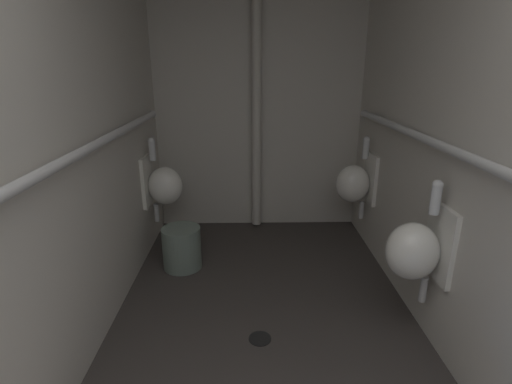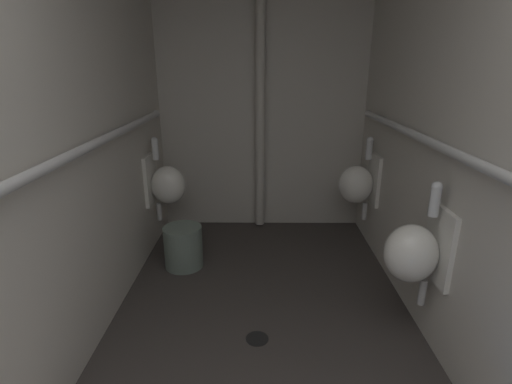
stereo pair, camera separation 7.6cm
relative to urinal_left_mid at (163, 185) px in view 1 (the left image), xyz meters
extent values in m
cube|color=#383330|center=(0.85, -1.29, -0.64)|extent=(2.12, 3.82, 0.08)
cube|color=beige|center=(-0.18, -1.29, 0.73)|extent=(0.06, 3.82, 2.67)
cube|color=beige|center=(1.88, -1.29, 0.73)|extent=(0.06, 3.82, 2.67)
cube|color=beige|center=(0.85, 0.58, 0.73)|extent=(2.12, 0.06, 2.67)
ellipsoid|color=silver|center=(0.02, 0.00, -0.01)|extent=(0.30, 0.26, 0.34)
cube|color=silver|center=(-0.13, 0.00, 0.04)|extent=(0.03, 0.30, 0.44)
cylinder|color=silver|center=(-0.07, 0.00, 0.30)|extent=(0.06, 0.06, 0.16)
sphere|color=silver|center=(-0.07, 0.00, 0.38)|extent=(0.06, 0.06, 0.06)
cylinder|color=#B2B2B2|center=(-0.08, 0.00, -0.26)|extent=(0.04, 0.04, 0.16)
ellipsoid|color=silver|center=(1.68, -1.27, -0.01)|extent=(0.30, 0.26, 0.34)
cube|color=silver|center=(1.83, -1.27, 0.04)|extent=(0.03, 0.30, 0.44)
cylinder|color=silver|center=(1.77, -1.27, 0.30)|extent=(0.06, 0.06, 0.16)
sphere|color=silver|center=(1.77, -1.27, 0.38)|extent=(0.06, 0.06, 0.06)
cylinder|color=#B2B2B2|center=(1.78, -1.27, -0.26)|extent=(0.04, 0.04, 0.16)
ellipsoid|color=silver|center=(1.68, 0.03, -0.01)|extent=(0.30, 0.26, 0.34)
cube|color=silver|center=(1.83, 0.03, 0.04)|extent=(0.03, 0.30, 0.44)
cylinder|color=silver|center=(1.77, 0.03, 0.30)|extent=(0.06, 0.06, 0.16)
sphere|color=silver|center=(1.77, 0.03, 0.38)|extent=(0.06, 0.06, 0.06)
cylinder|color=#B2B2B2|center=(1.78, 0.03, -0.26)|extent=(0.04, 0.04, 0.16)
cylinder|color=#B2B2B2|center=(-0.09, -1.29, 0.58)|extent=(0.05, 2.99, 0.05)
sphere|color=#B2B2B2|center=(-0.09, 0.20, 0.58)|extent=(0.06, 0.06, 0.06)
cylinder|color=#B2B2B2|center=(1.79, -1.30, 0.58)|extent=(0.05, 3.06, 0.05)
sphere|color=#B2B2B2|center=(1.79, 0.23, 0.58)|extent=(0.06, 0.06, 0.06)
cylinder|color=beige|center=(0.83, 0.47, 0.73)|extent=(0.09, 0.09, 2.62)
cylinder|color=black|center=(0.81, -1.27, -0.60)|extent=(0.14, 0.14, 0.01)
cylinder|color=slate|center=(0.20, -0.37, -0.43)|extent=(0.31, 0.31, 0.35)
camera|label=1|loc=(0.74, -3.23, 1.01)|focal=27.05mm
camera|label=2|loc=(0.82, -3.23, 1.01)|focal=27.05mm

